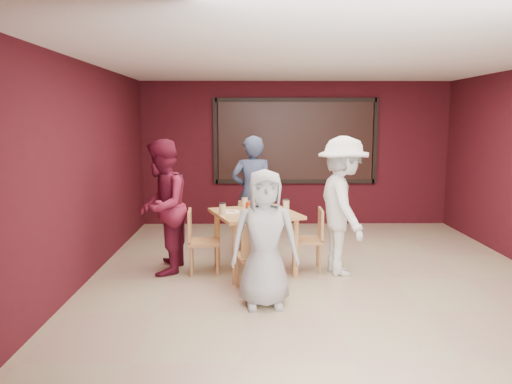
{
  "coord_description": "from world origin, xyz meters",
  "views": [
    {
      "loc": [
        -0.9,
        -6.27,
        2.08
      ],
      "look_at": [
        -0.81,
        0.36,
        1.1
      ],
      "focal_mm": 35.0,
      "sensor_mm": 36.0,
      "label": 1
    }
  ],
  "objects_px": {
    "diner_right": "(343,206)",
    "chair_right": "(312,236)",
    "diner_front": "(265,239)",
    "diner_back": "(252,194)",
    "chair_front": "(256,253)",
    "chair_back": "(252,226)",
    "dining_table": "(255,220)",
    "chair_left": "(199,238)",
    "diner_left": "(162,207)"
  },
  "relations": [
    {
      "from": "chair_back",
      "to": "diner_back",
      "type": "height_order",
      "value": "diner_back"
    },
    {
      "from": "dining_table",
      "to": "chair_back",
      "type": "bearing_deg",
      "value": 93.0
    },
    {
      "from": "diner_back",
      "to": "chair_left",
      "type": "bearing_deg",
      "value": 54.09
    },
    {
      "from": "chair_front",
      "to": "diner_left",
      "type": "bearing_deg",
      "value": 146.57
    },
    {
      "from": "diner_right",
      "to": "chair_right",
      "type": "bearing_deg",
      "value": 64.06
    },
    {
      "from": "dining_table",
      "to": "diner_left",
      "type": "bearing_deg",
      "value": -179.03
    },
    {
      "from": "chair_left",
      "to": "chair_right",
      "type": "relative_size",
      "value": 1.01
    },
    {
      "from": "dining_table",
      "to": "chair_front",
      "type": "height_order",
      "value": "dining_table"
    },
    {
      "from": "chair_left",
      "to": "chair_back",
      "type": "bearing_deg",
      "value": 46.44
    },
    {
      "from": "diner_back",
      "to": "diner_front",
      "type": "bearing_deg",
      "value": 88.96
    },
    {
      "from": "chair_left",
      "to": "diner_left",
      "type": "bearing_deg",
      "value": 173.79
    },
    {
      "from": "diner_right",
      "to": "diner_back",
      "type": "bearing_deg",
      "value": 37.61
    },
    {
      "from": "diner_front",
      "to": "diner_back",
      "type": "bearing_deg",
      "value": 88.83
    },
    {
      "from": "chair_left",
      "to": "diner_front",
      "type": "distance_m",
      "value": 1.5
    },
    {
      "from": "diner_front",
      "to": "diner_back",
      "type": "distance_m",
      "value": 2.38
    },
    {
      "from": "diner_front",
      "to": "dining_table",
      "type": "bearing_deg",
      "value": 90.03
    },
    {
      "from": "chair_back",
      "to": "diner_right",
      "type": "bearing_deg",
      "value": -33.01
    },
    {
      "from": "dining_table",
      "to": "chair_front",
      "type": "relative_size",
      "value": 1.55
    },
    {
      "from": "chair_front",
      "to": "chair_right",
      "type": "distance_m",
      "value": 1.18
    },
    {
      "from": "dining_table",
      "to": "chair_back",
      "type": "relative_size",
      "value": 1.57
    },
    {
      "from": "chair_right",
      "to": "diner_right",
      "type": "distance_m",
      "value": 0.6
    },
    {
      "from": "chair_front",
      "to": "diner_left",
      "type": "height_order",
      "value": "diner_left"
    },
    {
      "from": "diner_front",
      "to": "diner_back",
      "type": "height_order",
      "value": "diner_back"
    },
    {
      "from": "chair_front",
      "to": "diner_back",
      "type": "xyz_separation_m",
      "value": [
        -0.03,
        1.94,
        0.42
      ]
    },
    {
      "from": "chair_left",
      "to": "diner_back",
      "type": "bearing_deg",
      "value": 58.05
    },
    {
      "from": "diner_left",
      "to": "dining_table",
      "type": "bearing_deg",
      "value": 93.25
    },
    {
      "from": "chair_back",
      "to": "chair_right",
      "type": "relative_size",
      "value": 0.99
    },
    {
      "from": "diner_front",
      "to": "diner_right",
      "type": "bearing_deg",
      "value": 43.56
    },
    {
      "from": "chair_back",
      "to": "diner_front",
      "type": "bearing_deg",
      "value": -86.26
    },
    {
      "from": "chair_back",
      "to": "diner_left",
      "type": "height_order",
      "value": "diner_left"
    },
    {
      "from": "chair_back",
      "to": "diner_front",
      "type": "xyz_separation_m",
      "value": [
        0.13,
        -1.97,
        0.29
      ]
    },
    {
      "from": "diner_front",
      "to": "chair_right",
      "type": "bearing_deg",
      "value": 58.0
    },
    {
      "from": "diner_back",
      "to": "chair_front",
      "type": "bearing_deg",
      "value": 86.88
    },
    {
      "from": "chair_front",
      "to": "diner_right",
      "type": "xyz_separation_m",
      "value": [
        1.17,
        0.75,
        0.44
      ]
    },
    {
      "from": "dining_table",
      "to": "diner_right",
      "type": "xyz_separation_m",
      "value": [
        1.17,
        -0.1,
        0.21
      ]
    },
    {
      "from": "chair_right",
      "to": "dining_table",
      "type": "bearing_deg",
      "value": -177.71
    },
    {
      "from": "chair_front",
      "to": "dining_table",
      "type": "bearing_deg",
      "value": 89.96
    },
    {
      "from": "chair_back",
      "to": "chair_left",
      "type": "distance_m",
      "value": 1.05
    },
    {
      "from": "chair_front",
      "to": "chair_right",
      "type": "height_order",
      "value": "same"
    },
    {
      "from": "diner_front",
      "to": "diner_back",
      "type": "xyz_separation_m",
      "value": [
        -0.12,
        2.38,
        0.14
      ]
    },
    {
      "from": "chair_right",
      "to": "diner_back",
      "type": "bearing_deg",
      "value": 127.41
    },
    {
      "from": "chair_right",
      "to": "chair_back",
      "type": "bearing_deg",
      "value": 141.44
    },
    {
      "from": "chair_front",
      "to": "diner_back",
      "type": "bearing_deg",
      "value": 90.84
    },
    {
      "from": "dining_table",
      "to": "diner_right",
      "type": "relative_size",
      "value": 0.72
    },
    {
      "from": "diner_front",
      "to": "chair_front",
      "type": "bearing_deg",
      "value": 98.01
    },
    {
      "from": "dining_table",
      "to": "diner_left",
      "type": "xyz_separation_m",
      "value": [
        -1.25,
        -0.02,
        0.19
      ]
    },
    {
      "from": "dining_table",
      "to": "chair_left",
      "type": "height_order",
      "value": "dining_table"
    },
    {
      "from": "dining_table",
      "to": "chair_left",
      "type": "distance_m",
      "value": 0.8
    },
    {
      "from": "chair_right",
      "to": "diner_right",
      "type": "relative_size",
      "value": 0.47
    },
    {
      "from": "diner_right",
      "to": "dining_table",
      "type": "bearing_deg",
      "value": 77.77
    }
  ]
}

